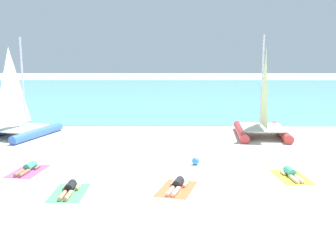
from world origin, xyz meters
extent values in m
plane|color=silver|center=(0.00, 10.00, 0.00)|extent=(120.00, 120.00, 0.00)
cube|color=#5BB2C1|center=(0.00, 31.48, 0.03)|extent=(120.00, 40.00, 0.05)
cylinder|color=blue|center=(-9.17, 8.89, 0.24)|extent=(1.75, 4.06, 0.47)
cylinder|color=blue|center=(-7.11, 8.20, 0.24)|extent=(1.75, 4.06, 0.47)
cube|color=silver|center=(-8.20, 8.36, 0.50)|extent=(2.88, 3.19, 0.06)
cylinder|color=silver|center=(-8.02, 8.92, 2.93)|extent=(0.10, 0.10, 4.91)
pyramid|color=white|center=(-8.32, 7.99, 2.78)|extent=(0.74, 2.07, 4.13)
cylinder|color=#CC3838|center=(4.03, 8.75, 0.24)|extent=(0.79, 4.24, 0.48)
cylinder|color=#CC3838|center=(6.23, 8.59, 0.24)|extent=(0.79, 4.24, 0.48)
cube|color=silver|center=(5.12, 8.47, 0.51)|extent=(2.40, 2.85, 0.06)
cylinder|color=silver|center=(5.16, 9.07, 2.99)|extent=(0.10, 0.10, 5.02)
pyramid|color=#EAEA99|center=(5.09, 8.08, 2.84)|extent=(0.22, 2.21, 4.21)
cube|color=#D84C99|center=(-5.47, 1.86, 0.01)|extent=(1.34, 2.03, 0.01)
cylinder|color=#3FB28C|center=(-5.44, 2.06, 0.16)|extent=(0.38, 0.65, 0.30)
sphere|color=#8C6647|center=(-5.39, 2.47, 0.16)|extent=(0.22, 0.22, 0.22)
cylinder|color=#8C6647|center=(-5.62, 1.43, 0.08)|extent=(0.24, 0.79, 0.14)
cylinder|color=#8C6647|center=(-5.44, 1.41, 0.08)|extent=(0.24, 0.79, 0.14)
cylinder|color=#8C6647|center=(-5.64, 2.24, 0.07)|extent=(0.16, 0.46, 0.10)
cylinder|color=#8C6647|center=(-5.20, 2.19, 0.07)|extent=(0.16, 0.46, 0.10)
cube|color=#4CB266|center=(-3.25, -0.56, 0.01)|extent=(1.11, 1.91, 0.01)
cylinder|color=black|center=(-3.25, -0.36, 0.16)|extent=(0.30, 0.62, 0.30)
sphere|color=tan|center=(-3.25, 0.05, 0.16)|extent=(0.22, 0.22, 0.22)
cylinder|color=tan|center=(-3.34, -1.01, 0.08)|extent=(0.14, 0.78, 0.14)
cylinder|color=tan|center=(-3.16, -1.01, 0.08)|extent=(0.14, 0.78, 0.14)
cylinder|color=tan|center=(-3.47, -0.21, 0.07)|extent=(0.10, 0.45, 0.10)
cylinder|color=tan|center=(-3.03, -0.21, 0.07)|extent=(0.10, 0.45, 0.10)
cube|color=#EA5933|center=(0.33, -0.15, 0.01)|extent=(1.57, 2.12, 0.01)
cylinder|color=black|center=(0.39, 0.04, 0.16)|extent=(0.45, 0.68, 0.30)
sphere|color=beige|center=(0.50, 0.44, 0.16)|extent=(0.22, 0.22, 0.22)
cylinder|color=beige|center=(0.13, -0.56, 0.08)|extent=(0.34, 0.79, 0.14)
cylinder|color=beige|center=(0.30, -0.61, 0.08)|extent=(0.34, 0.79, 0.14)
cylinder|color=beige|center=(0.22, 0.25, 0.07)|extent=(0.22, 0.46, 0.10)
cylinder|color=beige|center=(0.64, 0.13, 0.07)|extent=(0.22, 0.46, 0.10)
cube|color=yellow|center=(4.65, 1.20, 0.01)|extent=(1.26, 1.99, 0.01)
cylinder|color=#3FB28C|center=(4.64, 1.40, 0.16)|extent=(0.35, 0.64, 0.30)
sphere|color=beige|center=(4.60, 1.80, 0.16)|extent=(0.22, 0.22, 0.22)
cylinder|color=beige|center=(4.60, 0.74, 0.08)|extent=(0.21, 0.79, 0.14)
cylinder|color=beige|center=(4.78, 0.76, 0.08)|extent=(0.21, 0.79, 0.14)
cylinder|color=beige|center=(4.40, 1.53, 0.07)|extent=(0.14, 0.46, 0.10)
cylinder|color=beige|center=(4.84, 1.57, 0.07)|extent=(0.14, 0.46, 0.10)
sphere|color=#337FE5|center=(1.15, 2.85, 0.16)|extent=(0.31, 0.31, 0.31)
camera|label=1|loc=(0.14, -13.45, 4.67)|focal=43.60mm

